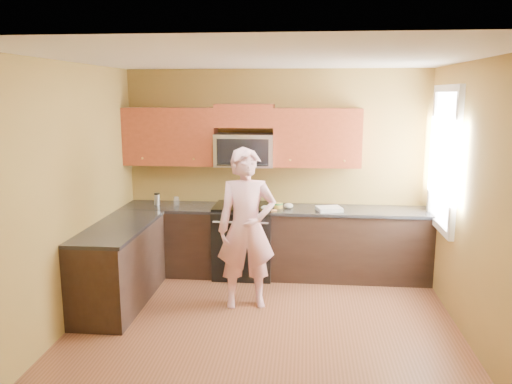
# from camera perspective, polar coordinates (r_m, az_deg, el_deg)

# --- Properties ---
(floor) EXTENTS (4.00, 4.00, 0.00)m
(floor) POSITION_cam_1_polar(r_m,az_deg,el_deg) (5.36, 0.79, -15.46)
(floor) COLOR brown
(floor) RESTS_ON ground
(ceiling) EXTENTS (4.00, 4.00, 0.00)m
(ceiling) POSITION_cam_1_polar(r_m,az_deg,el_deg) (4.81, 0.88, 14.74)
(ceiling) COLOR white
(ceiling) RESTS_ON ground
(wall_back) EXTENTS (4.00, 0.00, 4.00)m
(wall_back) POSITION_cam_1_polar(r_m,az_deg,el_deg) (6.87, 2.23, 2.30)
(wall_back) COLOR olive
(wall_back) RESTS_ON ground
(wall_front) EXTENTS (4.00, 0.00, 4.00)m
(wall_front) POSITION_cam_1_polar(r_m,az_deg,el_deg) (2.99, -2.41, -9.24)
(wall_front) COLOR olive
(wall_front) RESTS_ON ground
(wall_left) EXTENTS (0.00, 4.00, 4.00)m
(wall_left) POSITION_cam_1_polar(r_m,az_deg,el_deg) (5.45, -20.62, -0.69)
(wall_left) COLOR olive
(wall_left) RESTS_ON ground
(wall_right) EXTENTS (0.00, 4.00, 4.00)m
(wall_right) POSITION_cam_1_polar(r_m,az_deg,el_deg) (5.15, 23.63, -1.56)
(wall_right) COLOR olive
(wall_right) RESTS_ON ground
(cabinet_back_run) EXTENTS (4.00, 0.60, 0.88)m
(cabinet_back_run) POSITION_cam_1_polar(r_m,az_deg,el_deg) (6.78, 2.02, -5.71)
(cabinet_back_run) COLOR black
(cabinet_back_run) RESTS_ON floor
(cabinet_left_run) EXTENTS (0.60, 1.60, 0.88)m
(cabinet_left_run) POSITION_cam_1_polar(r_m,az_deg,el_deg) (6.09, -15.00, -8.02)
(cabinet_left_run) COLOR black
(cabinet_left_run) RESTS_ON floor
(countertop_back) EXTENTS (4.00, 0.62, 0.04)m
(countertop_back) POSITION_cam_1_polar(r_m,az_deg,el_deg) (6.65, 2.05, -1.93)
(countertop_back) COLOR black
(countertop_back) RESTS_ON cabinet_back_run
(countertop_left) EXTENTS (0.62, 1.60, 0.04)m
(countertop_left) POSITION_cam_1_polar(r_m,az_deg,el_deg) (5.96, -15.12, -3.84)
(countertop_left) COLOR black
(countertop_left) RESTS_ON cabinet_left_run
(stove) EXTENTS (0.76, 0.65, 0.95)m
(stove) POSITION_cam_1_polar(r_m,az_deg,el_deg) (6.78, -1.38, -5.39)
(stove) COLOR black
(stove) RESTS_ON floor
(microwave) EXTENTS (0.76, 0.40, 0.42)m
(microwave) POSITION_cam_1_polar(r_m,az_deg,el_deg) (6.69, -1.29, 2.94)
(microwave) COLOR silver
(microwave) RESTS_ON wall_back
(upper_cab_left) EXTENTS (1.22, 0.33, 0.75)m
(upper_cab_left) POSITION_cam_1_polar(r_m,az_deg,el_deg) (6.92, -9.43, 3.06)
(upper_cab_left) COLOR maroon
(upper_cab_left) RESTS_ON wall_back
(upper_cab_right) EXTENTS (1.12, 0.33, 0.75)m
(upper_cab_right) POSITION_cam_1_polar(r_m,az_deg,el_deg) (6.68, 6.79, 2.86)
(upper_cab_right) COLOR maroon
(upper_cab_right) RESTS_ON wall_back
(upper_cab_over_mw) EXTENTS (0.76, 0.33, 0.30)m
(upper_cab_over_mw) POSITION_cam_1_polar(r_m,az_deg,el_deg) (6.67, -1.27, 8.52)
(upper_cab_over_mw) COLOR maroon
(upper_cab_over_mw) RESTS_ON wall_back
(window) EXTENTS (0.06, 1.06, 1.66)m
(window) POSITION_cam_1_polar(r_m,az_deg,el_deg) (6.23, 20.32, 3.52)
(window) COLOR white
(window) RESTS_ON wall_right
(woman) EXTENTS (0.73, 0.55, 1.80)m
(woman) POSITION_cam_1_polar(r_m,az_deg,el_deg) (5.70, -1.05, -4.11)
(woman) COLOR pink
(woman) RESTS_ON floor
(frying_pan) EXTENTS (0.32, 0.46, 0.05)m
(frying_pan) POSITION_cam_1_polar(r_m,az_deg,el_deg) (6.40, -0.76, -1.98)
(frying_pan) COLOR black
(frying_pan) RESTS_ON stove
(butter_tub) EXTENTS (0.13, 0.13, 0.09)m
(butter_tub) POSITION_cam_1_polar(r_m,az_deg,el_deg) (6.63, 2.52, -1.81)
(butter_tub) COLOR yellow
(butter_tub) RESTS_ON countertop_back
(toast_slice) EXTENTS (0.12, 0.12, 0.01)m
(toast_slice) POSITION_cam_1_polar(r_m,az_deg,el_deg) (6.45, 1.85, -2.10)
(toast_slice) COLOR #B27F47
(toast_slice) RESTS_ON countertop_back
(napkin_a) EXTENTS (0.12, 0.13, 0.06)m
(napkin_a) POSITION_cam_1_polar(r_m,az_deg,el_deg) (6.50, 1.05, -1.78)
(napkin_a) COLOR silver
(napkin_a) RESTS_ON countertop_back
(napkin_b) EXTENTS (0.15, 0.16, 0.07)m
(napkin_b) POSITION_cam_1_polar(r_m,az_deg,el_deg) (6.62, 3.66, -1.55)
(napkin_b) COLOR silver
(napkin_b) RESTS_ON countertop_back
(dish_towel) EXTENTS (0.35, 0.31, 0.05)m
(dish_towel) POSITION_cam_1_polar(r_m,az_deg,el_deg) (6.53, 8.18, -1.89)
(dish_towel) COLOR white
(dish_towel) RESTS_ON countertop_back
(travel_mug) EXTENTS (0.09, 0.09, 0.16)m
(travel_mug) POSITION_cam_1_polar(r_m,az_deg,el_deg) (6.95, -10.97, -1.40)
(travel_mug) COLOR silver
(travel_mug) RESTS_ON countertop_back
(glass_c) EXTENTS (0.08, 0.08, 0.12)m
(glass_c) POSITION_cam_1_polar(r_m,az_deg,el_deg) (6.83, -8.88, -1.03)
(glass_c) COLOR silver
(glass_c) RESTS_ON countertop_back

